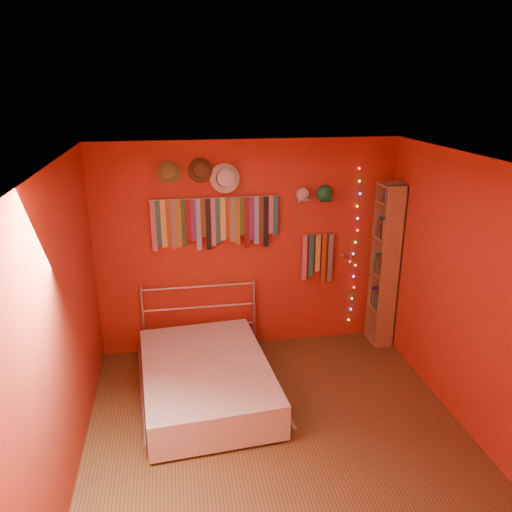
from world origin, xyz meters
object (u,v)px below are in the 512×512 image
tie_rack (215,220)px  bed (206,378)px  reading_lamp (349,261)px  bookshelf (388,265)px

tie_rack → bed: tie_rack is taller
tie_rack → reading_lamp: size_ratio=4.33×
tie_rack → reading_lamp: (1.54, -0.19, -0.50)m
bookshelf → bed: bookshelf is taller
reading_lamp → bookshelf: 0.52m
bookshelf → tie_rack: bearing=175.7°
tie_rack → reading_lamp: tie_rack is taller
tie_rack → reading_lamp: bearing=-7.1°
bookshelf → reading_lamp: bearing=-175.8°
bookshelf → bed: (-2.26, -0.81, -0.81)m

